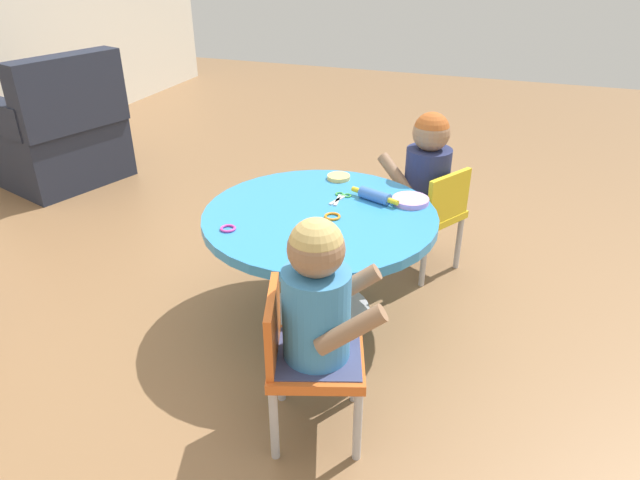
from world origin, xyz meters
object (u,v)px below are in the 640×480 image
Objects in this scene: craft_table at (320,237)px; seated_child_right at (427,167)px; child_chair_left at (306,356)px; seated_child_left at (318,297)px; rolling_pin at (375,196)px; craft_scissors at (341,197)px; armchair_dark at (58,136)px; child_chair_right at (429,213)px.

craft_table is 0.67m from seated_child_right.
seated_child_left is (0.01, -0.04, 0.23)m from child_chair_left.
rolling_pin is 1.62× the size of craft_scissors.
seated_child_left is 1.19m from seated_child_right.
armchair_dark reaches higher than seated_child_left.
armchair_dark is at bearing 57.27° from seated_child_left.
rolling_pin reaches higher than craft_table.
child_chair_left is at bearing 108.55° from seated_child_left.
craft_table is at bearing 135.92° from rolling_pin.
child_chair_left is 3.89× the size of craft_scissors.
armchair_dark is (1.53, 2.32, 0.00)m from child_chair_left.
child_chair_right is (1.16, -0.15, -0.23)m from seated_child_left.
craft_scissors is at bearing -11.43° from craft_table.
craft_scissors is at bearing 12.79° from seated_child_left.
craft_table is at bearing 168.57° from craft_scissors.
seated_child_right reaches higher than child_chair_right.
craft_scissors is at bearing -108.51° from armchair_dark.
armchair_dark is at bearing 81.96° from child_chair_right.
rolling_pin is (0.81, -0.00, 0.22)m from child_chair_left.
craft_table is 6.89× the size of craft_scissors.
child_chair_right is (1.18, -0.19, 0.00)m from child_chair_left.
child_chair_left is at bearing -123.37° from armchair_dark.
craft_table is 2.33m from armchair_dark.
child_chair_left is 1.00× the size of child_chair_right.
child_chair_right is at bearing -33.67° from craft_table.
seated_child_right is 0.41m from rolling_pin.
child_chair_left is 2.78m from armchair_dark.
craft_scissors is (-0.01, 0.14, -0.02)m from rolling_pin.
craft_table is 1.77× the size of child_chair_left.
armchair_dark is (1.52, 2.36, -0.22)m from seated_child_left.
child_chair_left is 1.05× the size of seated_child_left.
craft_table is 0.66m from child_chair_left.
rolling_pin reaches higher than craft_scissors.
child_chair_left is at bearing 172.68° from seated_child_right.
seated_child_left and seated_child_right have the same top height.
craft_table is at bearing 149.83° from seated_child_right.
armchair_dark is (0.36, 2.51, 0.00)m from child_chair_right.
seated_child_right is at bearing -7.32° from child_chair_left.
rolling_pin is at bearing 2.51° from seated_child_left.
craft_table is 0.29m from rolling_pin.
seated_child_left is at bearing -122.73° from armchair_dark.
child_chair_right is 3.89× the size of craft_scissors.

